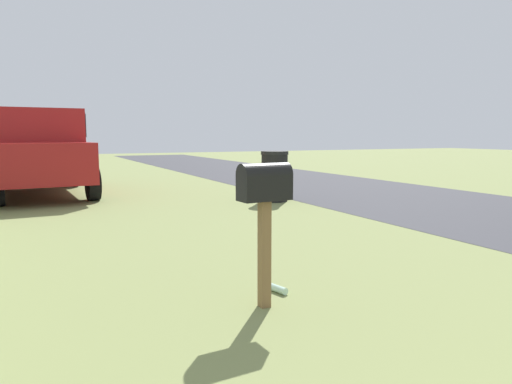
% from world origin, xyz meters
% --- Properties ---
extents(mailbox, '(0.23, 0.46, 1.26)m').
position_xyz_m(mailbox, '(5.12, 1.07, 1.00)').
color(mailbox, brown).
rests_on(mailbox, ground).
extents(pickup_truck, '(5.14, 2.37, 2.09)m').
position_xyz_m(pickup_truck, '(14.30, 2.60, 1.10)').
color(pickup_truck, maroon).
rests_on(pickup_truck, ground).
extents(trash_bin, '(0.62, 0.62, 1.13)m').
position_xyz_m(trash_bin, '(10.91, -2.11, 0.57)').
color(trash_bin, black).
rests_on(trash_bin, ground).
extents(litter_bottle_by_mailbox, '(0.23, 0.12, 0.07)m').
position_xyz_m(litter_bottle_by_mailbox, '(5.39, 0.79, 0.04)').
color(litter_bottle_by_mailbox, '#B2D8BF').
rests_on(litter_bottle_by_mailbox, ground).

